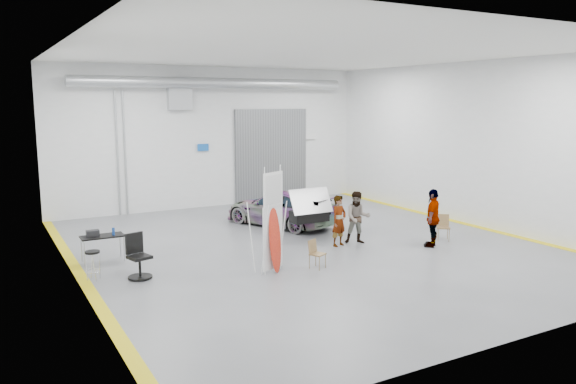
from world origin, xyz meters
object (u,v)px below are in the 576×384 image
person_c (433,218)px  surfboard_display (271,231)px  shop_stool (93,266)px  person_b (358,217)px  folding_chair_near (317,260)px  office_chair (139,259)px  sedan_car (281,208)px  work_table (100,236)px  folding_chair_far (443,232)px  person_a (339,221)px

person_c → surfboard_display: bearing=-36.6°
shop_stool → person_b: bearing=-1.6°
person_b → shop_stool: (-8.19, 0.24, -0.47)m
person_c → folding_chair_near: (-4.42, -0.22, -0.68)m
shop_stool → office_chair: office_chair is taller
person_b → person_c: person_c is taller
sedan_car → person_c: size_ratio=2.40×
shop_stool → work_table: (0.50, 1.67, 0.37)m
work_table → office_chair: (0.57, -2.07, -0.24)m
shop_stool → surfboard_display: bearing=-21.9°
folding_chair_far → person_b: bearing=-165.1°
office_chair → folding_chair_far: bearing=-20.2°
person_b → surfboard_display: bearing=-131.6°
surfboard_display → shop_stool: (-4.27, 1.72, -0.79)m
sedan_car → folding_chair_far: (3.60, -4.62, -0.38)m
person_c → folding_chair_near: size_ratio=2.35×
person_b → person_a: bearing=-154.3°
person_c → person_b: bearing=-75.8°
sedan_car → person_b: person_b is taller
sedan_car → surfboard_display: size_ratio=1.54×
person_a → person_b: (0.71, -0.02, 0.04)m
shop_stool → sedan_car: bearing=24.5°
surfboard_display → work_table: 5.08m
folding_chair_near → work_table: bearing=119.2°
person_a → folding_chair_near: bearing=-153.1°
person_b → folding_chair_near: 3.17m
sedan_car → folding_chair_far: size_ratio=5.25×
person_c → office_chair: (-8.93, 1.33, -0.42)m
office_chair → person_b: bearing=-13.6°
sedan_car → folding_chair_far: sedan_car is taller
folding_chair_far → person_a: bearing=-161.3°
surfboard_display → shop_stool: 4.67m
office_chair → shop_stool: bearing=144.8°
sedan_car → surfboard_display: 5.90m
person_b → surfboard_display: surfboard_display is taller
folding_chair_near → work_table: (-5.08, 3.61, 0.50)m
surfboard_display → office_chair: bearing=133.2°
shop_stool → work_table: size_ratio=0.65×
work_table → shop_stool: bearing=-106.8°
folding_chair_near → sedan_car: bearing=46.6°
sedan_car → surfboard_display: surfboard_display is taller
sedan_car → person_c: 5.73m
person_a → folding_chair_near: 2.63m
sedan_car → person_b: size_ratio=2.61×
person_c → folding_chair_near: 4.48m
sedan_car → surfboard_display: (-3.03, -5.04, 0.53)m
office_chair → work_table: bearing=90.6°
person_c → shop_stool: bearing=-46.3°
person_b → shop_stool: 8.20m
sedan_car → folding_chair_far: bearing=104.8°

